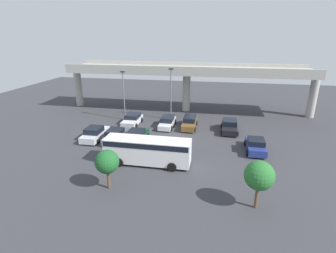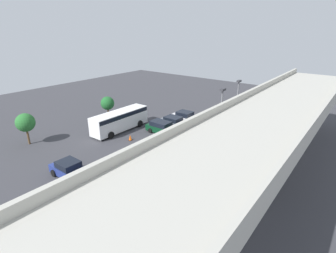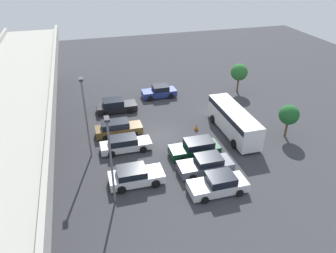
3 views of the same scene
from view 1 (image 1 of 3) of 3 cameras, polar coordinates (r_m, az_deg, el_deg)
The scene contains 16 objects.
ground_plane at distance 33.62m, azimuth 1.28°, elevation -2.37°, with size 84.90×84.90×0.00m, color #38383D.
highway_overpass at distance 44.15m, azimuth 4.12°, elevation 11.60°, with size 40.88×6.69×7.83m.
parked_car_0 at distance 34.11m, azimuth -15.63°, elevation -1.48°, with size 2.25×4.76×1.59m.
parked_car_1 at distance 38.49m, azimuth -7.76°, elevation 1.48°, with size 2.25×4.56×1.51m.
parked_car_2 at distance 32.11m, azimuth -6.87°, elevation -2.16°, with size 2.19×4.72×1.57m.
parked_car_3 at distance 37.24m, azimuth -0.15°, elevation 1.01°, with size 2.00×4.89×1.47m.
parked_car_4 at distance 37.01m, azimuth 4.70°, elevation 0.91°, with size 2.02×4.82×1.59m.
parked_car_5 at distance 36.41m, azimuth 13.23°, elevation 0.06°, with size 2.25×4.68×1.56m.
parked_car_6 at distance 31.05m, azimuth 18.51°, elevation -3.90°, with size 2.14×4.41×1.57m.
parked_car_7 at distance 32.99m, azimuth -11.30°, elevation -1.88°, with size 2.20×4.81×1.52m.
shuttle_bus at distance 26.45m, azimuth -4.49°, elevation -4.95°, with size 8.65×2.53×2.69m.
lamp_post_near_aisle at distance 39.93m, azimuth -9.64°, elevation 7.50°, with size 0.70×0.35×7.43m.
lamp_post_mid_lot at distance 39.35m, azimuth 0.64°, elevation 7.90°, with size 0.70×0.35×7.83m.
tree_front_left at distance 22.50m, azimuth -13.14°, elevation -7.51°, with size 2.03×2.03×3.55m.
tree_front_centre at distance 20.56m, azimuth 19.24°, elevation -10.09°, with size 2.22×2.22×3.89m.
traffic_cone at distance 29.76m, azimuth 0.30°, elevation -4.69°, with size 0.44×0.44×0.70m.
Camera 1 is at (5.08, -30.77, 12.56)m, focal length 28.00 mm.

